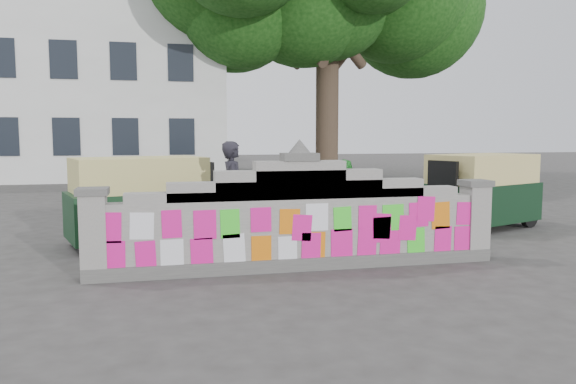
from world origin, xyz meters
name	(u,v)px	position (x,y,z in m)	size (l,w,h in m)	color
ground	(299,269)	(0.00, 0.00, 0.00)	(100.00, 100.00, 0.00)	#383533
parapet_wall	(299,221)	(0.00, -0.01, 0.75)	(6.48, 0.44, 2.01)	#4C4C49
building	(55,96)	(-7.00, 21.98, 4.01)	(16.00, 10.00, 8.90)	silver
cyclist_bike	(234,224)	(-0.83, 1.45, 0.51)	(0.67, 1.93, 1.01)	black
cyclist_rider	(233,204)	(-0.83, 1.45, 0.86)	(0.63, 0.41, 1.72)	black
pedestrian	(343,201)	(1.36, 1.88, 0.80)	(0.78, 0.61, 1.61)	green
rickshaw_left	(144,199)	(-2.38, 2.62, 0.86)	(3.08, 2.05, 1.65)	black
rickshaw_right	(479,190)	(4.85, 2.79, 0.85)	(3.05, 2.22, 1.64)	black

